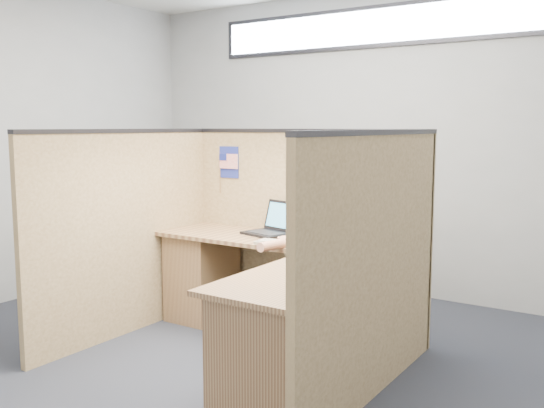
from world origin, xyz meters
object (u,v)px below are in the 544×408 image
Objects in this scene: l_desk at (272,300)px; mouse at (285,242)px; laptop at (271,226)px; keyboard at (284,244)px.

l_desk is 0.41m from mouse.
keyboard is at bearing -31.16° from laptop.
laptop reaches higher than l_desk.
keyboard is 0.01m from mouse.
keyboard is (-0.02, 0.19, 0.35)m from l_desk.
keyboard is at bearing -92.07° from mouse.
keyboard is 4.24× the size of mouse.
mouse reaches higher than l_desk.
l_desk is 4.87× the size of laptop.
mouse is at bearing 82.70° from keyboard.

